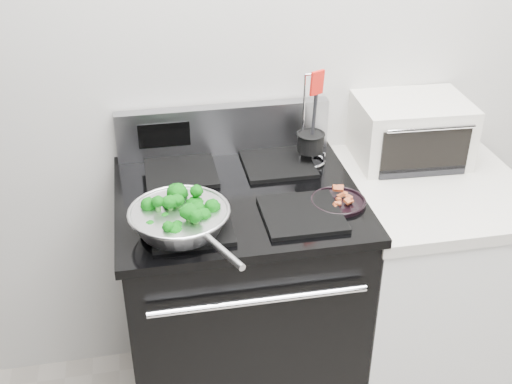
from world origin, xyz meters
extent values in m
cube|color=#B6B3AD|center=(0.00, 1.75, 1.35)|extent=(4.00, 0.02, 2.70)
cube|color=black|center=(-0.30, 1.41, 0.46)|extent=(0.76, 0.66, 0.92)
cube|color=black|center=(-0.30, 1.41, 0.94)|extent=(0.79, 0.69, 0.03)
cube|color=#99999E|center=(-0.30, 1.72, 1.04)|extent=(0.76, 0.05, 0.18)
cube|color=black|center=(-0.47, 1.24, 0.96)|extent=(0.24, 0.24, 0.01)
cube|color=black|center=(-0.13, 1.24, 0.96)|extent=(0.24, 0.24, 0.01)
cube|color=black|center=(-0.47, 1.58, 0.96)|extent=(0.24, 0.24, 0.01)
cube|color=black|center=(-0.13, 1.58, 0.96)|extent=(0.24, 0.24, 0.01)
cube|color=white|center=(0.39, 1.41, 0.44)|extent=(0.60, 0.66, 0.88)
cube|color=beige|center=(0.39, 1.41, 0.90)|extent=(0.62, 0.68, 0.04)
torus|color=silver|center=(-0.50, 1.22, 1.02)|extent=(0.30, 0.30, 0.01)
cylinder|color=silver|center=(-0.40, 1.01, 1.02)|extent=(0.09, 0.17, 0.02)
cylinder|color=black|center=(0.00, 1.29, 0.95)|extent=(0.18, 0.18, 0.01)
cylinder|color=black|center=(-0.01, 1.58, 1.03)|extent=(0.09, 0.09, 0.06)
cylinder|color=black|center=(-0.01, 1.58, 1.11)|extent=(0.02, 0.02, 0.20)
cube|color=red|center=(-0.01, 1.58, 1.25)|extent=(0.05, 0.03, 0.08)
cube|color=silver|center=(0.36, 1.60, 1.03)|extent=(0.40, 0.31, 0.22)
cube|color=black|center=(0.36, 1.45, 1.02)|extent=(0.31, 0.02, 0.16)
camera|label=1|loc=(-0.58, -0.36, 2.01)|focal=45.00mm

